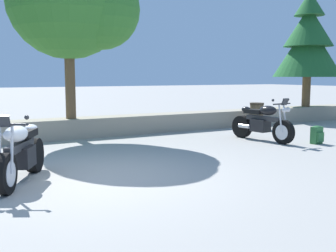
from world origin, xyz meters
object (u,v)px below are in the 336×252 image
Objects in this scene: motorcycle_white_near_left at (21,153)px; rider_backpack at (317,134)px; motorcycle_black_centre at (262,123)px; trash_bin at (257,116)px; leafy_tree_mid_right at (75,1)px; pine_tree_far_right at (308,41)px.

motorcycle_white_near_left is 4.05× the size of rider_backpack.
trash_bin is at bearing 52.07° from motorcycle_black_centre.
trash_bin is at bearing -8.32° from leafy_tree_mid_right.
motorcycle_black_centre is 6.06m from leafy_tree_mid_right.
rider_backpack is at bearing -37.93° from leafy_tree_mid_right.
motorcycle_black_centre is 1.41m from rider_backpack.
motorcycle_white_near_left reaches higher than rider_backpack.
leafy_tree_mid_right reaches higher than pine_tree_far_right.
rider_backpack is 3.20m from trash_bin.
motorcycle_white_near_left is at bearing -117.82° from leafy_tree_mid_right.
motorcycle_white_near_left is 7.36m from rider_backpack.
motorcycle_black_centre is 0.47× the size of pine_tree_far_right.
pine_tree_far_right is (4.97, 3.04, 2.59)m from motorcycle_black_centre.
pine_tree_far_right is 4.40m from trash_bin.
leafy_tree_mid_right reaches higher than rider_backpack.
rider_backpack is 0.55× the size of trash_bin.
pine_tree_far_right is at bearing 16.37° from trash_bin.
leafy_tree_mid_right is at bearing 145.40° from motorcycle_black_centre.
rider_backpack is at bearing -134.83° from pine_tree_far_right.
pine_tree_far_right reaches higher than rider_backpack.
motorcycle_black_centre is 6.37m from pine_tree_far_right.
trash_bin is (1.60, 2.05, -0.05)m from motorcycle_black_centre.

